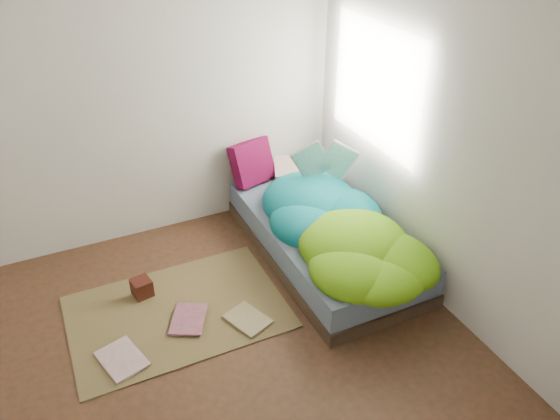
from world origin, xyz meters
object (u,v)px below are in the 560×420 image
Objects in this scene: floor_book_a at (105,369)px; bed at (324,239)px; floor_book_b at (172,319)px; wooden_box at (142,288)px; open_book at (326,151)px; pillow_magenta at (252,162)px.

bed is at bearing -1.16° from floor_book_a.
bed is 5.70× the size of floor_book_a.
wooden_box is at bearing 135.61° from floor_book_b.
open_book reaches higher than floor_book_b.
open_book reaches higher than wooden_box.
floor_book_b is at bearing 10.32° from floor_book_a.
open_book is at bearing 47.70° from floor_book_b.
wooden_box is 0.41m from floor_book_b.
wooden_box is (-1.56, 0.13, -0.08)m from bed.
wooden_box is at bearing -151.70° from open_book.
bed is at bearing -90.58° from pillow_magenta.
floor_book_a is at bearing -126.28° from floor_book_b.
floor_book_b is (-1.44, -0.26, -0.14)m from bed.
floor_book_a is 1.05× the size of floor_book_b.
open_book reaches higher than floor_book_a.
bed is 6.01× the size of floor_book_b.
floor_book_b is (-1.61, -0.60, -0.80)m from open_book.
open_book is 1.41× the size of floor_book_b.
bed is at bearing 37.50° from floor_book_b.
pillow_magenta is 1.15× the size of floor_book_a.
pillow_magenta is (-0.28, 0.92, 0.37)m from bed.
open_book is 3.28× the size of wooden_box.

